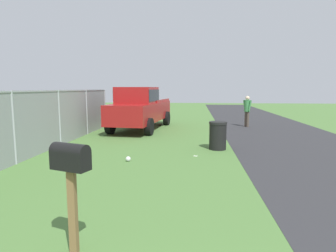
{
  "coord_description": "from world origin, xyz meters",
  "views": [
    {
      "loc": [
        0.16,
        -0.31,
        2.04
      ],
      "look_at": [
        5.73,
        0.23,
        1.29
      ],
      "focal_mm": 30.46,
      "sensor_mm": 36.0,
      "label": 1
    }
  ],
  "objects_px": {
    "mailbox": "(71,166)",
    "pickup_truck": "(140,107)",
    "pedestrian": "(247,109)",
    "trash_bin": "(218,135)"
  },
  "relations": [
    {
      "from": "mailbox",
      "to": "pickup_truck",
      "type": "height_order",
      "value": "pickup_truck"
    },
    {
      "from": "mailbox",
      "to": "trash_bin",
      "type": "bearing_deg",
      "value": -0.87
    },
    {
      "from": "pickup_truck",
      "to": "pedestrian",
      "type": "bearing_deg",
      "value": 112.34
    },
    {
      "from": "pickup_truck",
      "to": "trash_bin",
      "type": "height_order",
      "value": "pickup_truck"
    },
    {
      "from": "trash_bin",
      "to": "pedestrian",
      "type": "bearing_deg",
      "value": -18.59
    },
    {
      "from": "trash_bin",
      "to": "pedestrian",
      "type": "xyz_separation_m",
      "value": [
        5.84,
        -1.96,
        0.47
      ]
    },
    {
      "from": "mailbox",
      "to": "pickup_truck",
      "type": "bearing_deg",
      "value": 25.18
    },
    {
      "from": "mailbox",
      "to": "pickup_truck",
      "type": "relative_size",
      "value": 0.25
    },
    {
      "from": "mailbox",
      "to": "pedestrian",
      "type": "bearing_deg",
      "value": -0.46
    },
    {
      "from": "pickup_truck",
      "to": "trash_bin",
      "type": "xyz_separation_m",
      "value": [
        -4.3,
        -3.46,
        -0.63
      ]
    }
  ]
}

